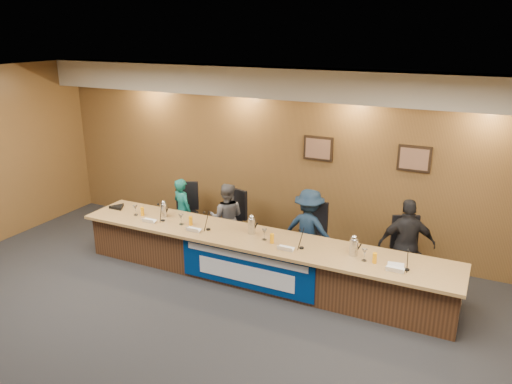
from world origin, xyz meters
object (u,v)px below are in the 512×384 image
at_px(panelist_d, 407,245).
at_px(carafe_right, 354,247).
at_px(office_chair_d, 406,257).
at_px(panelist_a, 183,211).
at_px(speakerphone, 118,207).
at_px(office_chair_c, 310,239).
at_px(carafe_left, 164,210).
at_px(banner, 246,269).
at_px(office_chair_b, 230,224).
at_px(panelist_b, 227,218).
at_px(carafe_mid, 252,226).
at_px(office_chair_a, 186,215).
at_px(dais_body, 258,260).
at_px(panelist_c, 309,230).

distance_m(panelist_d, carafe_right, 0.99).
xyz_separation_m(panelist_d, carafe_right, (-0.61, -0.77, 0.15)).
relative_size(office_chair_d, carafe_right, 1.94).
distance_m(panelist_a, panelist_d, 4.03).
bearing_deg(speakerphone, office_chair_c, 13.70).
bearing_deg(office_chair_d, carafe_left, 167.68).
xyz_separation_m(office_chair_d, carafe_left, (-3.93, -0.79, 0.39)).
height_order(banner, office_chair_b, banner).
bearing_deg(office_chair_c, panelist_d, -3.40).
bearing_deg(panelist_d, panelist_b, -19.64).
relative_size(office_chair_c, carafe_right, 1.94).
relative_size(panelist_a, office_chair_c, 2.55).
bearing_deg(speakerphone, panelist_b, 21.52).
relative_size(panelist_a, office_chair_b, 2.55).
xyz_separation_m(carafe_left, carafe_mid, (1.67, 0.00, 0.01)).
bearing_deg(office_chair_a, dais_body, -47.41).
distance_m(dais_body, panelist_c, 1.00).
relative_size(office_chair_a, carafe_left, 2.06).
relative_size(dais_body, office_chair_c, 12.50).
bearing_deg(carafe_mid, speakerphone, -179.48).
xyz_separation_m(panelist_a, office_chair_c, (2.47, 0.10, -0.13)).
bearing_deg(banner, dais_body, 90.00).
height_order(office_chair_c, carafe_mid, carafe_mid).
relative_size(panelist_a, carafe_mid, 4.89).
height_order(panelist_a, speakerphone, panelist_a).
height_order(panelist_c, office_chair_d, panelist_c).
relative_size(panelist_c, panelist_d, 0.95).
height_order(office_chair_b, office_chair_d, same).
relative_size(panelist_a, panelist_d, 0.85).
distance_m(panelist_b, carafe_right, 2.61).
relative_size(panelist_b, carafe_right, 5.11).
bearing_deg(panelist_a, carafe_mid, 179.90).
bearing_deg(office_chair_c, panelist_c, -89.73).
height_order(office_chair_d, carafe_left, carafe_left).
bearing_deg(speakerphone, office_chair_d, 9.45).
height_order(carafe_left, carafe_right, carafe_right).
xyz_separation_m(dais_body, panelist_d, (2.13, 0.75, 0.37)).
relative_size(office_chair_c, carafe_left, 2.06).
bearing_deg(banner, panelist_b, 129.68).
bearing_deg(office_chair_d, speakerphone, 165.69).
height_order(panelist_c, speakerphone, panelist_c).
bearing_deg(speakerphone, banner, -9.08).
relative_size(panelist_a, speakerphone, 3.82).
height_order(office_chair_a, office_chair_c, same).
distance_m(dais_body, office_chair_c, 1.03).
height_order(panelist_a, office_chair_c, panelist_a).
distance_m(carafe_mid, speakerphone, 2.66).
distance_m(office_chair_a, carafe_mid, 1.98).
bearing_deg(office_chair_a, panelist_b, -29.44).
height_order(office_chair_a, carafe_right, carafe_right).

